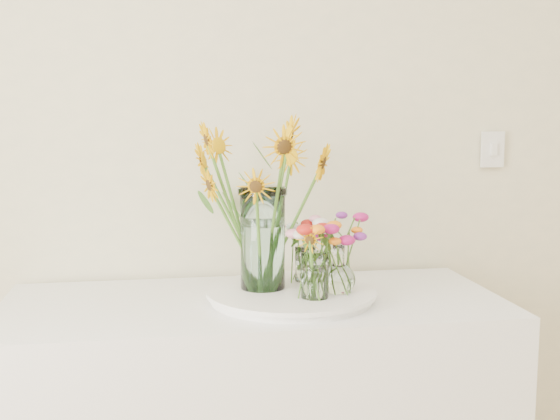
{
  "coord_description": "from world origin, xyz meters",
  "views": [
    {
      "loc": [
        -0.54,
        0.02,
        1.42
      ],
      "look_at": [
        -0.23,
        1.88,
        1.16
      ],
      "focal_mm": 45.0,
      "sensor_mm": 36.0,
      "label": 1
    }
  ],
  "objects": [
    {
      "name": "tray",
      "position": [
        -0.2,
        1.91,
        0.91
      ],
      "size": [
        0.45,
        0.45,
        0.02
      ],
      "primitive_type": "cylinder",
      "color": "white",
      "rests_on": "counter"
    },
    {
      "name": "sunflower_bouquet",
      "position": [
        -0.27,
        1.94,
        1.17
      ],
      "size": [
        0.6,
        0.6,
        0.49
      ],
      "primitive_type": null,
      "rotation": [
        0.0,
        0.0,
        0.04
      ],
      "color": "#E2A304",
      "rests_on": "tray"
    },
    {
      "name": "small_vase_a",
      "position": [
        -0.15,
        1.81,
        0.99
      ],
      "size": [
        0.08,
        0.08,
        0.13
      ],
      "primitive_type": "cylinder",
      "rotation": [
        0.0,
        0.0,
        0.11
      ],
      "color": "white",
      "rests_on": "tray"
    },
    {
      "name": "wildflower_posy_b",
      "position": [
        -0.08,
        1.86,
        1.04
      ],
      "size": [
        0.22,
        0.22,
        0.23
      ],
      "primitive_type": null,
      "color": "orange",
      "rests_on": "tray"
    },
    {
      "name": "wildflower_posy_a",
      "position": [
        -0.15,
        1.81,
        1.03
      ],
      "size": [
        0.2,
        0.2,
        0.22
      ],
      "primitive_type": null,
      "color": "orange",
      "rests_on": "tray"
    },
    {
      "name": "mason_jar",
      "position": [
        -0.27,
        1.94,
        1.07
      ],
      "size": [
        0.13,
        0.13,
        0.29
      ],
      "primitive_type": "cylinder",
      "rotation": [
        0.0,
        0.0,
        0.04
      ],
      "color": "#C0EBF0",
      "rests_on": "tray"
    },
    {
      "name": "wildflower_posy_c",
      "position": [
        -0.14,
        2.0,
        1.02
      ],
      "size": [
        0.21,
        0.21,
        0.2
      ],
      "primitive_type": null,
      "color": "orange",
      "rests_on": "tray"
    },
    {
      "name": "small_vase_b",
      "position": [
        -0.08,
        1.86,
        0.99
      ],
      "size": [
        0.1,
        0.1,
        0.14
      ],
      "primitive_type": null,
      "rotation": [
        0.0,
        0.0,
        0.11
      ],
      "color": "white",
      "rests_on": "tray"
    },
    {
      "name": "small_vase_c",
      "position": [
        -0.14,
        2.0,
        0.98
      ],
      "size": [
        0.06,
        0.06,
        0.11
      ],
      "primitive_type": "cylinder",
      "rotation": [
        0.0,
        0.0,
        0.05
      ],
      "color": "white",
      "rests_on": "tray"
    }
  ]
}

